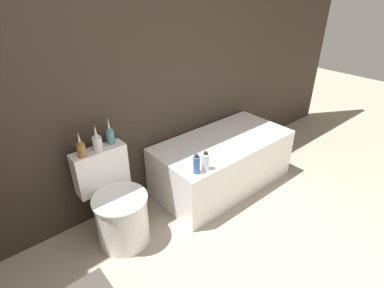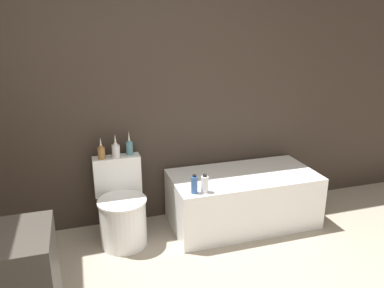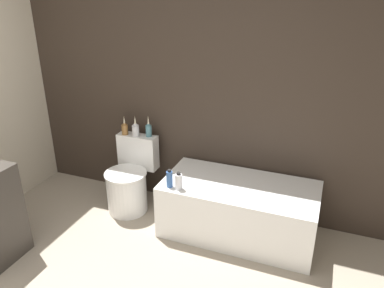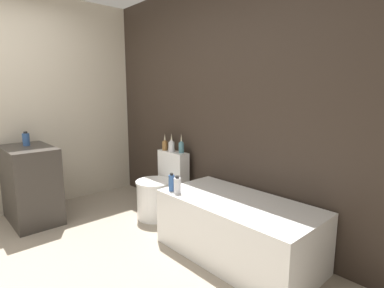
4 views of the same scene
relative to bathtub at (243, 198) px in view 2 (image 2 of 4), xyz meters
The scene contains 8 objects.
wall_back_tiled 1.41m from the bathtub, 155.09° to the left, with size 6.40×0.06×2.60m.
bathtub is the anchor object (origin of this frame).
toilet 1.17m from the bathtub, behind, with size 0.43×0.56×0.74m.
vase_gold 1.43m from the bathtub, behind, with size 0.06×0.06×0.20m.
vase_silver 1.32m from the bathtub, 169.84° to the left, with size 0.07×0.07×0.22m.
vase_bronze 1.21m from the bathtub, 166.41° to the left, with size 0.06×0.06×0.23m.
shampoo_bottle_tall 0.72m from the bathtub, 155.81° to the right, with size 0.06×0.06×0.17m.
shampoo_bottle_short 0.65m from the bathtub, 151.29° to the right, with size 0.07×0.07×0.16m.
Camera 2 is at (-0.59, -1.33, 1.91)m, focal length 35.00 mm.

